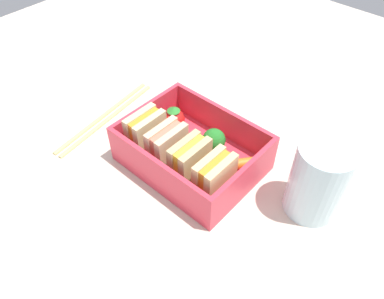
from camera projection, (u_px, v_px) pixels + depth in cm
name	position (u px, v px, depth cm)	size (l,w,h in cm)	color
ground_plane	(192.00, 168.00, 52.28)	(120.00, 120.00, 2.00)	beige
bento_tray	(192.00, 160.00, 51.14)	(17.66, 13.44, 1.20)	#DA3447
bento_rim	(192.00, 145.00, 49.08)	(17.66, 13.44, 4.57)	#DA3447
sandwich_left	(214.00, 177.00, 44.56)	(2.83, 5.24, 5.63)	#E5BD82
sandwich_center_left	(190.00, 161.00, 46.41)	(2.83, 5.24, 5.63)	tan
sandwich_center	(167.00, 146.00, 48.26)	(2.83, 5.24, 5.63)	#DEB38D
sandwich_center_right	(146.00, 132.00, 50.11)	(2.83, 5.24, 5.63)	beige
carrot_stick_far_left	(238.00, 164.00, 48.93)	(1.38, 1.38, 4.59)	orange
broccoli_floret	(214.00, 141.00, 49.23)	(3.10, 3.10, 4.29)	#8BCA6C
carrot_stick_left	(193.00, 138.00, 52.39)	(1.25, 1.25, 4.89)	orange
strawberry_far_left	(174.00, 119.00, 53.71)	(3.15, 3.15, 3.75)	red
chopstick_pair	(106.00, 116.00, 58.00)	(4.59, 19.95, 0.70)	tan
drinking_glass	(318.00, 180.00, 43.00)	(6.56, 6.56, 9.98)	silver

